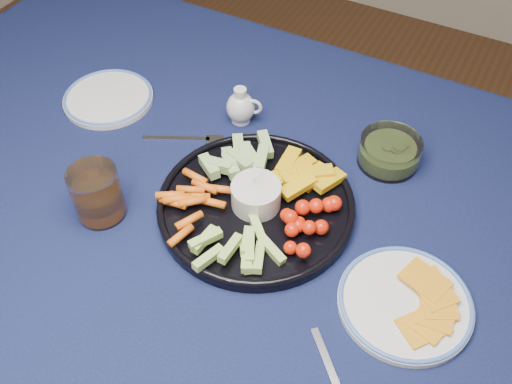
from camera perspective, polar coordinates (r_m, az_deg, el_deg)
The scene contains 8 objects.
dining_table at distance 1.13m, azimuth -2.55°, elevation -3.07°, with size 1.67×1.07×0.75m.
crudite_platter at distance 1.02m, azimuth -0.08°, elevation -0.92°, with size 0.36×0.36×0.11m.
creamer_pitcher at distance 1.19m, azimuth -1.51°, elevation 8.48°, with size 0.07×0.06×0.08m.
pickle_bowl at distance 1.13m, azimuth 13.17°, elevation 3.85°, with size 0.12×0.12×0.06m.
cheese_plate at distance 0.94m, azimuth 14.72°, elevation -10.55°, with size 0.21×0.21×0.03m.
juice_tumbler at distance 1.04m, azimuth -15.54°, elevation -0.39°, with size 0.09×0.09×0.10m.
fork_left at distance 1.17m, azimuth -6.64°, elevation 5.30°, with size 0.15×0.09×0.00m.
side_plate_extra at distance 1.29m, azimuth -14.56°, elevation 9.11°, with size 0.19×0.19×0.02m.
Camera 1 is at (0.38, -0.59, 1.54)m, focal length 40.00 mm.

